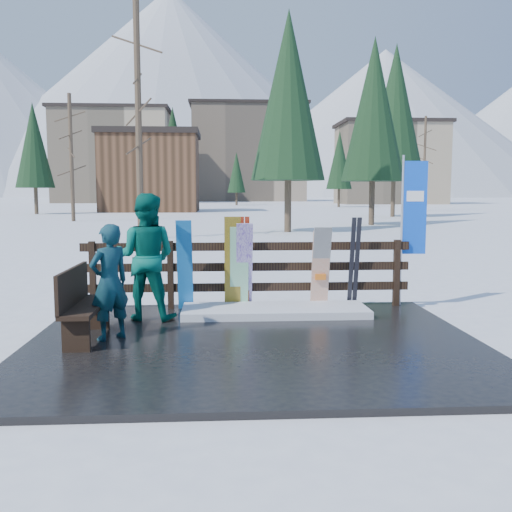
{
  "coord_description": "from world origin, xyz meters",
  "views": [
    {
      "loc": [
        -0.43,
        -7.43,
        2.04
      ],
      "look_at": [
        0.08,
        1.0,
        1.1
      ],
      "focal_mm": 40.0,
      "sensor_mm": 36.0,
      "label": 1
    }
  ],
  "objects": [
    {
      "name": "person_back",
      "position": [
        -1.6,
        1.39,
        1.06
      ],
      "size": [
        1.06,
        0.9,
        1.95
      ],
      "primitive_type": "imported",
      "rotation": [
        0.0,
        0.0,
        2.96
      ],
      "color": "#04594B",
      "rests_on": "deck"
    },
    {
      "name": "ski_pair_b",
      "position": [
        1.82,
        2.05,
        0.86
      ],
      "size": [
        0.17,
        0.31,
        1.55
      ],
      "color": "black",
      "rests_on": "deck"
    },
    {
      "name": "snowboard_2",
      "position": [
        -0.25,
        1.98,
        0.87
      ],
      "size": [
        0.27,
        0.28,
        1.57
      ],
      "primitive_type": "cube",
      "rotation": [
        0.16,
        0.0,
        0.0
      ],
      "color": "yellow",
      "rests_on": "deck"
    },
    {
      "name": "ski_pair_a",
      "position": [
        -0.05,
        2.05,
        0.86
      ],
      "size": [
        0.16,
        0.19,
        1.57
      ],
      "color": "maroon",
      "rests_on": "deck"
    },
    {
      "name": "snowboard_3",
      "position": [
        -0.06,
        1.98,
        0.81
      ],
      "size": [
        0.27,
        0.45,
        1.47
      ],
      "primitive_type": "cube",
      "rotation": [
        0.29,
        0.0,
        0.0
      ],
      "color": "white",
      "rests_on": "deck"
    },
    {
      "name": "snowboard_5",
      "position": [
        1.23,
        1.98,
        0.75
      ],
      "size": [
        0.3,
        0.31,
        1.33
      ],
      "primitive_type": "cube",
      "rotation": [
        0.21,
        0.0,
        0.0
      ],
      "color": "silver",
      "rests_on": "deck"
    },
    {
      "name": "ground",
      "position": [
        0.0,
        0.0,
        0.0
      ],
      "size": [
        700.0,
        700.0,
        0.0
      ],
      "primitive_type": "plane",
      "color": "white",
      "rests_on": "ground"
    },
    {
      "name": "mountains",
      "position": [
        -10.5,
        328.41,
        50.2
      ],
      "size": [
        520.0,
        260.0,
        120.0
      ],
      "color": "white",
      "rests_on": "ground"
    },
    {
      "name": "bench",
      "position": [
        -2.31,
        0.16,
        0.6
      ],
      "size": [
        0.41,
        1.5,
        0.97
      ],
      "color": "black",
      "rests_on": "deck"
    },
    {
      "name": "snowboard_0",
      "position": [
        -1.04,
        1.98,
        0.84
      ],
      "size": [
        0.25,
        0.4,
        1.52
      ],
      "primitive_type": "cube",
      "rotation": [
        0.24,
        0.0,
        0.0
      ],
      "color": "blue",
      "rests_on": "deck"
    },
    {
      "name": "resort_buildings",
      "position": [
        1.03,
        115.41,
        9.81
      ],
      "size": [
        73.0,
        87.6,
        22.6
      ],
      "color": "tan",
      "rests_on": "ground"
    },
    {
      "name": "fence",
      "position": [
        0.0,
        2.2,
        0.74
      ],
      "size": [
        5.6,
        0.1,
        1.15
      ],
      "color": "black",
      "rests_on": "deck"
    },
    {
      "name": "deck",
      "position": [
        0.0,
        0.0,
        0.04
      ],
      "size": [
        6.0,
        5.0,
        0.08
      ],
      "primitive_type": "cube",
      "color": "black",
      "rests_on": "ground"
    },
    {
      "name": "snow_patch",
      "position": [
        0.42,
        1.6,
        0.14
      ],
      "size": [
        2.98,
        1.0,
        0.12
      ],
      "primitive_type": "cube",
      "color": "white",
      "rests_on": "deck"
    },
    {
      "name": "trees",
      "position": [
        4.61,
        46.13,
        5.65
      ],
      "size": [
        41.93,
        68.59,
        13.55
      ],
      "color": "#382B1E",
      "rests_on": "ground"
    },
    {
      "name": "person_front",
      "position": [
        -1.93,
        0.18,
        0.86
      ],
      "size": [
        0.67,
        0.65,
        1.55
      ],
      "primitive_type": "imported",
      "rotation": [
        0.0,
        0.0,
        3.87
      ],
      "color": "#114948",
      "rests_on": "deck"
    },
    {
      "name": "snowboard_4",
      "position": [
        1.23,
        1.98,
        0.78
      ],
      "size": [
        0.3,
        0.39,
        1.4
      ],
      "primitive_type": "cube",
      "rotation": [
        0.25,
        0.0,
        0.0
      ],
      "color": "black",
      "rests_on": "deck"
    },
    {
      "name": "rental_flag",
      "position": [
        2.85,
        2.25,
        1.69
      ],
      "size": [
        0.45,
        0.04,
        2.6
      ],
      "color": "silver",
      "rests_on": "deck"
    },
    {
      "name": "snowboard_1",
      "position": [
        -0.14,
        1.98,
        0.78
      ],
      "size": [
        0.3,
        0.32,
        1.4
      ],
      "primitive_type": "cube",
      "rotation": [
        0.21,
        0.0,
        0.0
      ],
      "color": "white",
      "rests_on": "deck"
    }
  ]
}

